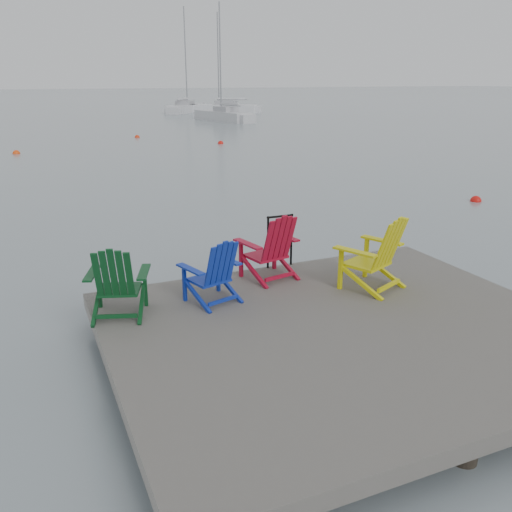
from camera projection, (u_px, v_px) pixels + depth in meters
name	position (u px, v px, depth m)	size (l,w,h in m)	color
ground	(342.00, 359.00, 7.23)	(400.00, 400.00, 0.00)	slate
dock	(344.00, 336.00, 7.12)	(6.00, 5.00, 1.40)	#302E2A
handrail	(280.00, 236.00, 9.13)	(0.48, 0.04, 0.90)	black
chair_green	(117.00, 281.00, 7.19)	(0.97, 0.92, 1.02)	#0A3A18
chair_blue	(214.00, 271.00, 7.66)	(0.89, 0.84, 0.95)	#0E289A
chair_red	(271.00, 246.00, 8.55)	(0.97, 0.91, 1.07)	#A10B25
chair_yellow	(376.00, 253.00, 8.13)	(1.12, 1.07, 1.15)	#D1CA0B
sailboat_near	(224.00, 117.00, 47.38)	(3.26, 7.26, 9.90)	silver
sailboat_mid	(186.00, 109.00, 59.72)	(6.31, 7.69, 11.06)	silver
sailboat_far	(223.00, 109.00, 59.10)	(7.19, 5.87, 10.39)	silver
buoy_a	(476.00, 201.00, 16.50)	(0.34, 0.34, 0.34)	red
buoy_b	(16.00, 154.00, 26.84)	(0.36, 0.36, 0.36)	#F3450E
buoy_c	(221.00, 144.00, 30.97)	(0.33, 0.33, 0.33)	red
buoy_d	(137.00, 137.00, 34.19)	(0.32, 0.32, 0.32)	red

